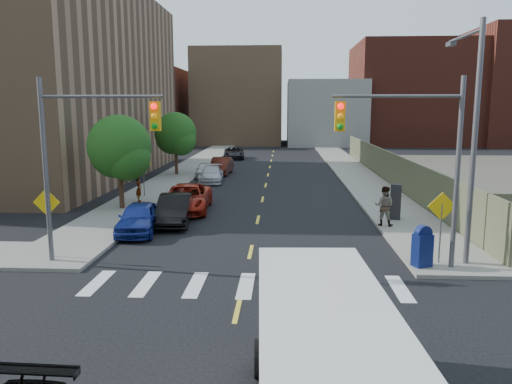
# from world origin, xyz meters

# --- Properties ---
(ground) EXTENTS (160.00, 160.00, 0.00)m
(ground) POSITION_xyz_m (0.00, 0.00, 0.00)
(ground) COLOR black
(ground) RESTS_ON ground
(sidewalk_nw) EXTENTS (3.50, 73.00, 0.15)m
(sidewalk_nw) POSITION_xyz_m (-7.75, 41.50, 0.07)
(sidewalk_nw) COLOR gray
(sidewalk_nw) RESTS_ON ground
(sidewalk_ne) EXTENTS (3.50, 73.00, 0.15)m
(sidewalk_ne) POSITION_xyz_m (7.75, 41.50, 0.07)
(sidewalk_ne) COLOR gray
(sidewalk_ne) RESTS_ON ground
(fence_north) EXTENTS (0.12, 44.00, 2.50)m
(fence_north) POSITION_xyz_m (9.60, 28.00, 1.25)
(fence_north) COLOR brown
(fence_north) RESTS_ON ground
(building_nw) EXTENTS (22.00, 30.00, 16.00)m
(building_nw) POSITION_xyz_m (-22.00, 30.00, 8.00)
(building_nw) COLOR #8C6B4C
(building_nw) RESTS_ON ground
(bg_bldg_west) EXTENTS (14.00, 18.00, 12.00)m
(bg_bldg_west) POSITION_xyz_m (-22.00, 70.00, 6.00)
(bg_bldg_west) COLOR #592319
(bg_bldg_west) RESTS_ON ground
(bg_bldg_midwest) EXTENTS (14.00, 16.00, 15.00)m
(bg_bldg_midwest) POSITION_xyz_m (-6.00, 72.00, 7.50)
(bg_bldg_midwest) COLOR #8C6B4C
(bg_bldg_midwest) RESTS_ON ground
(bg_bldg_center) EXTENTS (12.00, 16.00, 10.00)m
(bg_bldg_center) POSITION_xyz_m (8.00, 70.00, 5.00)
(bg_bldg_center) COLOR gray
(bg_bldg_center) RESTS_ON ground
(bg_bldg_east) EXTENTS (18.00, 18.00, 16.00)m
(bg_bldg_east) POSITION_xyz_m (22.00, 72.00, 8.00)
(bg_bldg_east) COLOR #592319
(bg_bldg_east) RESTS_ON ground
(signal_nw) EXTENTS (4.59, 0.30, 7.00)m
(signal_nw) POSITION_xyz_m (-5.98, 6.00, 4.53)
(signal_nw) COLOR #59595E
(signal_nw) RESTS_ON ground
(signal_ne) EXTENTS (4.59, 0.30, 7.00)m
(signal_ne) POSITION_xyz_m (5.98, 6.00, 4.53)
(signal_ne) COLOR #59595E
(signal_ne) RESTS_ON ground
(streetlight_ne) EXTENTS (0.25, 3.70, 9.00)m
(streetlight_ne) POSITION_xyz_m (8.20, 6.90, 5.22)
(streetlight_ne) COLOR #59595E
(streetlight_ne) RESTS_ON ground
(warn_sign_nw) EXTENTS (1.06, 0.06, 2.83)m
(warn_sign_nw) POSITION_xyz_m (-7.80, 6.50, 1.99)
(warn_sign_nw) COLOR #59595E
(warn_sign_nw) RESTS_ON ground
(warn_sign_ne) EXTENTS (1.06, 0.06, 2.83)m
(warn_sign_ne) POSITION_xyz_m (7.20, 6.50, 1.99)
(warn_sign_ne) COLOR #59595E
(warn_sign_ne) RESTS_ON ground
(warn_sign_midwest) EXTENTS (1.06, 0.06, 2.83)m
(warn_sign_midwest) POSITION_xyz_m (-7.80, 20.00, 1.99)
(warn_sign_midwest) COLOR #59595E
(warn_sign_midwest) RESTS_ON ground
(tree_west_near) EXTENTS (3.66, 3.64, 5.52)m
(tree_west_near) POSITION_xyz_m (-8.00, 16.05, 3.48)
(tree_west_near) COLOR #332114
(tree_west_near) RESTS_ON ground
(tree_west_far) EXTENTS (3.66, 3.64, 5.52)m
(tree_west_far) POSITION_xyz_m (-8.00, 31.05, 3.48)
(tree_west_far) COLOR #332114
(tree_west_far) RESTS_ON ground
(parked_car_blue) EXTENTS (2.07, 4.40, 1.46)m
(parked_car_blue) POSITION_xyz_m (-5.50, 10.88, 0.73)
(parked_car_blue) COLOR navy
(parked_car_blue) RESTS_ON ground
(parked_car_black) EXTENTS (1.97, 4.68, 1.50)m
(parked_car_black) POSITION_xyz_m (-4.20, 12.86, 0.75)
(parked_car_black) COLOR black
(parked_car_black) RESTS_ON ground
(parked_car_red) EXTENTS (2.86, 5.69, 1.54)m
(parked_car_red) POSITION_xyz_m (-4.20, 15.95, 0.77)
(parked_car_red) COLOR #A72010
(parked_car_red) RESTS_ON ground
(parked_car_silver) EXTENTS (2.14, 4.58, 1.29)m
(parked_car_silver) POSITION_xyz_m (-4.40, 27.27, 0.65)
(parked_car_silver) COLOR #B3B6BB
(parked_car_silver) RESTS_ON ground
(parked_car_white) EXTENTS (1.74, 3.79, 1.26)m
(parked_car_white) POSITION_xyz_m (-5.33, 30.08, 0.63)
(parked_car_white) COLOR silver
(parked_car_white) RESTS_ON ground
(parked_car_maroon) EXTENTS (1.83, 4.67, 1.51)m
(parked_car_maroon) POSITION_xyz_m (-4.20, 32.09, 0.76)
(parked_car_maroon) COLOR #41150D
(parked_car_maroon) RESTS_ON ground
(parked_car_grey) EXTENTS (2.79, 5.18, 1.38)m
(parked_car_grey) POSITION_xyz_m (-4.40, 45.88, 0.69)
(parked_car_grey) COLOR black
(parked_car_grey) RESTS_ON ground
(cargo_van) EXTENTS (2.68, 5.97, 2.69)m
(cargo_van) POSITION_xyz_m (2.02, -3.29, 1.41)
(cargo_van) COLOR silver
(cargo_van) RESTS_ON ground
(mailbox) EXTENTS (0.77, 0.69, 1.54)m
(mailbox) POSITION_xyz_m (6.43, 6.00, 0.90)
(mailbox) COLOR #0E1B53
(mailbox) RESTS_ON sidewalk_ne
(payphone) EXTENTS (0.64, 0.56, 1.85)m
(payphone) POSITION_xyz_m (7.17, 13.88, 1.07)
(payphone) COLOR black
(payphone) RESTS_ON sidewalk_ne
(pedestrian_west) EXTENTS (0.52, 0.65, 1.54)m
(pedestrian_west) POSITION_xyz_m (-7.57, 18.02, 0.92)
(pedestrian_west) COLOR gray
(pedestrian_west) RESTS_ON sidewalk_nw
(pedestrian_east) EXTENTS (1.14, 1.02, 1.96)m
(pedestrian_east) POSITION_xyz_m (6.30, 12.44, 1.13)
(pedestrian_east) COLOR gray
(pedestrian_east) RESTS_ON sidewalk_ne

